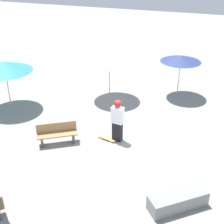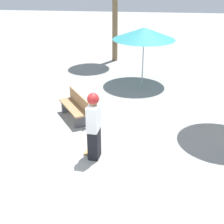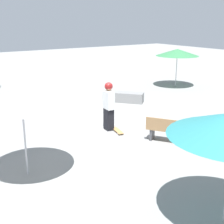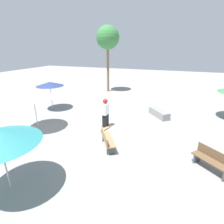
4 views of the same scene
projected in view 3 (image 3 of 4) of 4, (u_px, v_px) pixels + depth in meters
The scene contains 7 objects.
ground_plane at pixel (102, 121), 12.71m from camera, with size 60.00×60.00×0.00m, color gray.
skater_main at pixel (109, 105), 11.51m from camera, with size 0.51×0.32×1.82m.
skateboard at pixel (117, 130), 11.52m from camera, with size 0.82×0.38×0.07m.
concrete_ledge at pixel (125, 97), 15.62m from camera, with size 1.78×1.64×0.50m.
bench_near at pixel (170, 130), 10.46m from camera, with size 1.58×1.24×0.85m.
shade_umbrella_green at pixel (177, 52), 18.73m from camera, with size 2.57×2.57×2.28m.
shade_umbrella_white at pixel (21, 97), 7.78m from camera, with size 2.37×2.37×2.37m.
Camera 3 is at (-10.23, 6.40, 4.03)m, focal length 50.00 mm.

